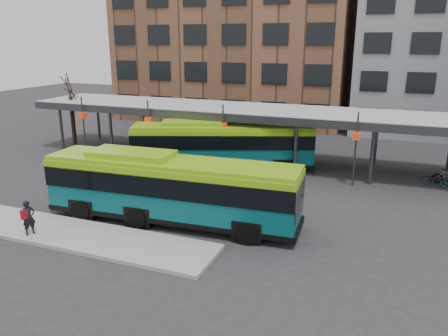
% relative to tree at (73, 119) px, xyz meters
% --- Properties ---
extents(ground, '(120.00, 120.00, 0.00)m').
position_rel_tree_xyz_m(ground, '(18.00, -12.00, -2.43)').
color(ground, '#28282B').
rests_on(ground, ground).
extents(boarding_island, '(14.00, 3.00, 0.18)m').
position_rel_tree_xyz_m(boarding_island, '(12.50, -15.00, -2.34)').
color(boarding_island, gray).
rests_on(boarding_island, ground).
extents(canopy, '(40.00, 6.53, 4.80)m').
position_rel_tree_xyz_m(canopy, '(17.94, 0.87, 1.47)').
color(canopy, '#999B9E').
rests_on(canopy, ground).
extents(tree, '(1.64, 1.64, 5.60)m').
position_rel_tree_xyz_m(tree, '(0.00, 0.00, 0.00)').
color(tree, black).
rests_on(tree, ground).
extents(building_brick, '(26.00, 14.00, 22.00)m').
position_rel_tree_xyz_m(building_brick, '(8.00, 20.00, 8.57)').
color(building_brick, brown).
rests_on(building_brick, ground).
extents(bus_front, '(13.25, 3.53, 3.62)m').
position_rel_tree_xyz_m(bus_front, '(15.81, -11.70, -0.55)').
color(bus_front, '#074C52').
rests_on(bus_front, ground).
extents(bus_rear, '(13.01, 7.11, 3.55)m').
position_rel_tree_xyz_m(bus_rear, '(14.68, -1.76, -0.59)').
color(bus_rear, '#074C52').
rests_on(bus_rear, ground).
extents(pedestrian, '(0.62, 0.72, 1.68)m').
position_rel_tree_xyz_m(pedestrian, '(10.47, -15.87, -1.40)').
color(pedestrian, black).
rests_on(pedestrian, boarding_island).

